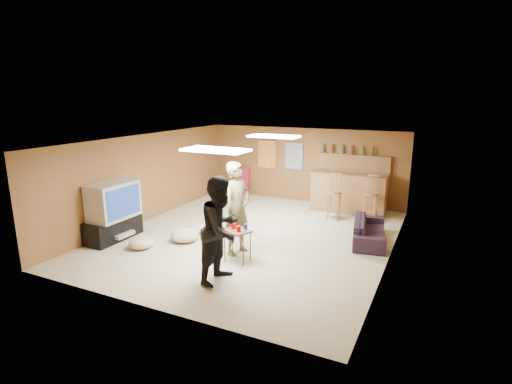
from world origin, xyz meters
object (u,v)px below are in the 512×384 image
at_px(bar_counter, 349,192).
at_px(person_black, 221,229).
at_px(tv_body, 113,201).
at_px(person_olive, 237,208).
at_px(tray_table, 238,246).
at_px(sofa, 370,230).

bearing_deg(bar_counter, person_black, -101.06).
bearing_deg(tv_body, person_black, -12.44).
distance_m(tv_body, person_olive, 2.85).
xyz_separation_m(tv_body, tray_table, (3.01, 0.13, -0.58)).
bearing_deg(tv_body, tray_table, 2.50).
bearing_deg(person_black, person_olive, 19.68).
height_order(bar_counter, sofa, bar_counter).
bearing_deg(person_olive, sofa, -39.60).
xyz_separation_m(person_olive, person_black, (0.34, -1.20, -0.02)).
bearing_deg(sofa, person_black, 137.16).
bearing_deg(tv_body, sofa, 24.73).
relative_size(tv_body, bar_counter, 0.55).
bearing_deg(tv_body, bar_counter, 47.00).
bearing_deg(bar_counter, sofa, -65.32).
xyz_separation_m(bar_counter, sofa, (0.96, -2.10, -0.30)).
bearing_deg(person_black, bar_counter, -7.19).
bearing_deg(bar_counter, tray_table, -104.79).
relative_size(bar_counter, tray_table, 3.14).
height_order(person_olive, sofa, person_olive).
bearing_deg(person_black, tray_table, 13.14).
xyz_separation_m(person_olive, tray_table, (0.21, -0.38, -0.63)).
relative_size(bar_counter, person_black, 1.08).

